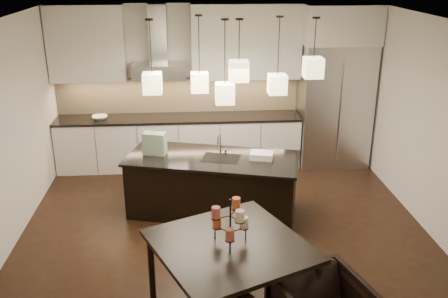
{
  "coord_description": "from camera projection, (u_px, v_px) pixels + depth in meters",
  "views": [
    {
      "loc": [
        -0.45,
        -5.89,
        3.48
      ],
      "look_at": [
        0.0,
        0.2,
        1.15
      ],
      "focal_mm": 40.0,
      "sensor_mm": 36.0,
      "label": 1
    }
  ],
  "objects": [
    {
      "name": "floor",
      "position": [
        225.0,
        234.0,
        6.76
      ],
      "size": [
        5.5,
        5.5,
        0.02
      ],
      "primitive_type": "cube",
      "color": "black",
      "rests_on": "ground"
    },
    {
      "name": "ceiling",
      "position": [
        225.0,
        21.0,
        5.76
      ],
      "size": [
        5.5,
        5.5,
        0.02
      ],
      "primitive_type": "cube",
      "color": "white",
      "rests_on": "wall_back"
    },
    {
      "name": "wall_back",
      "position": [
        213.0,
        85.0,
        8.83
      ],
      "size": [
        5.5,
        0.02,
        2.8
      ],
      "primitive_type": "cube",
      "color": "silver",
      "rests_on": "ground"
    },
    {
      "name": "wall_front",
      "position": [
        254.0,
        259.0,
        3.69
      ],
      "size": [
        5.5,
        0.02,
        2.8
      ],
      "primitive_type": "cube",
      "color": "silver",
      "rests_on": "ground"
    },
    {
      "name": "wall_right",
      "position": [
        438.0,
        131.0,
        6.45
      ],
      "size": [
        0.02,
        5.5,
        2.8
      ],
      "primitive_type": "cube",
      "color": "silver",
      "rests_on": "ground"
    },
    {
      "name": "refrigerator",
      "position": [
        334.0,
        106.0,
        8.74
      ],
      "size": [
        1.2,
        0.72,
        2.15
      ],
      "primitive_type": "cube",
      "color": "#B7B7BA",
      "rests_on": "floor"
    },
    {
      "name": "fridge_panel",
      "position": [
        341.0,
        24.0,
        8.24
      ],
      "size": [
        1.26,
        0.72,
        0.65
      ],
      "primitive_type": "cube",
      "color": "silver",
      "rests_on": "refrigerator"
    },
    {
      "name": "lower_cabinets",
      "position": [
        179.0,
        143.0,
        8.82
      ],
      "size": [
        4.21,
        0.62,
        0.88
      ],
      "primitive_type": "cube",
      "color": "silver",
      "rests_on": "floor"
    },
    {
      "name": "countertop",
      "position": [
        179.0,
        118.0,
        8.66
      ],
      "size": [
        4.21,
        0.66,
        0.04
      ],
      "primitive_type": "cube",
      "color": "black",
      "rests_on": "lower_cabinets"
    },
    {
      "name": "backsplash",
      "position": [
        178.0,
        95.0,
        8.82
      ],
      "size": [
        4.21,
        0.02,
        0.63
      ],
      "primitive_type": "cube",
      "color": "tan",
      "rests_on": "countertop"
    },
    {
      "name": "upper_cab_left",
      "position": [
        87.0,
        44.0,
        8.23
      ],
      "size": [
        1.25,
        0.35,
        1.25
      ],
      "primitive_type": "cube",
      "color": "silver",
      "rests_on": "wall_back"
    },
    {
      "name": "upper_cab_right",
      "position": [
        246.0,
        42.0,
        8.41
      ],
      "size": [
        1.85,
        0.35,
        1.25
      ],
      "primitive_type": "cube",
      "color": "silver",
      "rests_on": "wall_back"
    },
    {
      "name": "hood_canopy",
      "position": [
        159.0,
        71.0,
        8.39
      ],
      "size": [
        0.9,
        0.52,
        0.24
      ],
      "primitive_type": "cube",
      "color": "#B7B7BA",
      "rests_on": "wall_back"
    },
    {
      "name": "hood_chimney",
      "position": [
        158.0,
        34.0,
        8.28
      ],
      "size": [
        0.3,
        0.28,
        0.96
      ],
      "primitive_type": "cube",
      "color": "#B7B7BA",
      "rests_on": "hood_canopy"
    },
    {
      "name": "fruit_bowl",
      "position": [
        100.0,
        118.0,
        8.5
      ],
      "size": [
        0.29,
        0.29,
        0.06
      ],
      "primitive_type": "imported",
      "rotation": [
        0.0,
        0.0,
        0.12
      ],
      "color": "silver",
      "rests_on": "countertop"
    },
    {
      "name": "island_body",
      "position": [
        213.0,
        186.0,
        7.2
      ],
      "size": [
        2.51,
        1.51,
        0.82
      ],
      "primitive_type": "cube",
      "rotation": [
        0.0,
        0.0,
        -0.26
      ],
      "color": "black",
      "rests_on": "floor"
    },
    {
      "name": "island_top",
      "position": [
        213.0,
        158.0,
        7.04
      ],
      "size": [
        2.6,
        1.6,
        0.04
      ],
      "primitive_type": "cube",
      "rotation": [
        0.0,
        0.0,
        -0.26
      ],
      "color": "black",
      "rests_on": "island_body"
    },
    {
      "name": "faucet",
      "position": [
        220.0,
        144.0,
        7.04
      ],
      "size": [
        0.15,
        0.24,
        0.36
      ],
      "primitive_type": null,
      "rotation": [
        0.0,
        0.0,
        -0.26
      ],
      "color": "silver",
      "rests_on": "island_top"
    },
    {
      "name": "tote_bag",
      "position": [
        155.0,
        143.0,
        7.1
      ],
      "size": [
        0.35,
        0.25,
        0.32
      ],
      "primitive_type": "cube",
      "rotation": [
        0.0,
        0.0,
        -0.26
      ],
      "color": "#205E31",
      "rests_on": "island_top"
    },
    {
      "name": "food_container",
      "position": [
        262.0,
        156.0,
        6.97
      ],
      "size": [
        0.37,
        0.3,
        0.09
      ],
      "primitive_type": "cube",
      "rotation": [
        0.0,
        0.0,
        -0.26
      ],
      "color": "silver",
      "rests_on": "island_top"
    },
    {
      "name": "dining_table",
      "position": [
        230.0,
        279.0,
        5.09
      ],
      "size": [
        1.85,
        1.85,
        0.84
      ],
      "primitive_type": null,
      "rotation": [
        0.0,
        0.0,
        0.42
      ],
      "color": "black",
      "rests_on": "floor"
    },
    {
      "name": "candelabra",
      "position": [
        230.0,
        222.0,
        4.85
      ],
      "size": [
        0.53,
        0.53,
        0.49
      ],
      "primitive_type": null,
      "rotation": [
        0.0,
        0.0,
        0.42
      ],
      "color": "black",
      "rests_on": "dining_table"
    },
    {
      "name": "candle_a",
      "position": [
        244.0,
        222.0,
        4.94
      ],
      "size": [
        0.11,
        0.11,
        0.11
      ],
      "primitive_type": "cylinder",
      "rotation": [
        0.0,
        0.0,
        0.42
      ],
      "color": "beige",
      "rests_on": "candelabra"
    },
    {
      "name": "candle_b",
      "position": [
        217.0,
        222.0,
        4.95
      ],
      "size": [
        0.11,
        0.11,
        0.11
      ],
      "primitive_type": "cylinder",
      "rotation": [
        0.0,
        0.0,
        0.42
      ],
      "color": "#C15420",
      "rests_on": "candelabra"
    },
    {
      "name": "candle_c",
      "position": [
        230.0,
        234.0,
        4.73
      ],
      "size": [
        0.11,
        0.11,
        0.11
      ],
      "primitive_type": "cylinder",
      "rotation": [
        0.0,
        0.0,
        0.42
      ],
      "color": "#A84834",
      "rests_on": "candelabra"
    },
    {
      "name": "candle_d",
      "position": [
        236.0,
        203.0,
        4.94
      ],
      "size": [
        0.11,
        0.11,
        0.11
      ],
      "primitive_type": "cylinder",
      "rotation": [
        0.0,
        0.0,
        0.42
      ],
      "color": "#C15420",
      "rests_on": "candelabra"
    },
    {
      "name": "candle_e",
      "position": [
        216.0,
        212.0,
        4.76
      ],
      "size": [
        0.11,
        0.11,
        0.11
      ],
      "primitive_type": "cylinder",
      "rotation": [
        0.0,
        0.0,
        0.42
      ],
      "color": "#A84834",
      "rests_on": "candelabra"
    },
    {
      "name": "candle_f",
      "position": [
        240.0,
        216.0,
        4.7
      ],
      "size": [
        0.11,
        0.11,
        0.11
      ],
      "primitive_type": "cylinder",
      "rotation": [
        0.0,
        0.0,
        0.42
      ],
      "color": "beige",
      "rests_on": "candelabra"
    },
    {
      "name": "pendant_a",
      "position": [
        152.0,
        83.0,
        6.35
      ],
      "size": [
        0.24,
        0.24,
        0.26
      ],
      "primitive_type": "cube",
      "color": "#F8ECAC",
      "rests_on": "ceiling"
    },
    {
      "name": "pendant_b",
      "position": [
        200.0,
        82.0,
        6.84
      ],
      "size": [
        0.24,
        0.24,
        0.26
      ],
      "primitive_type": "cube",
      "color": "#F8ECAC",
      "rests_on": "ceiling"
    },
    {
      "name": "pendant_c",
      "position": [
        239.0,
        71.0,
        6.34
      ],
      "size": [
        0.24,
        0.24,
        0.26
      ],
      "primitive_type": "cube",
      "color": "#F8ECAC",
      "rests_on": "ceiling"
    },
    {
      "name": "pendant_d",
      "position": [
        277.0,
        84.0,
        6.7
      ],
      "size": [
        0.24,
        0.24,
        0.26
      ],
      "primitive_type": "cube",
      "color": "#F8ECAC",
      "rests_on": "ceiling"
    },
    {
      "name": "pendant_e",
      "position": [
        313.0,
        68.0,
        6.48
      ],
      "size": [
        0.24,
        0.24,
        0.26
      ],
      "primitive_type": "cube",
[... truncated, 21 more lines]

